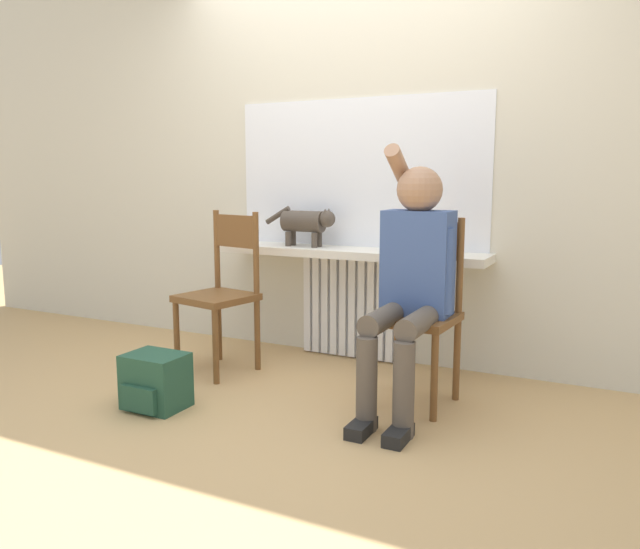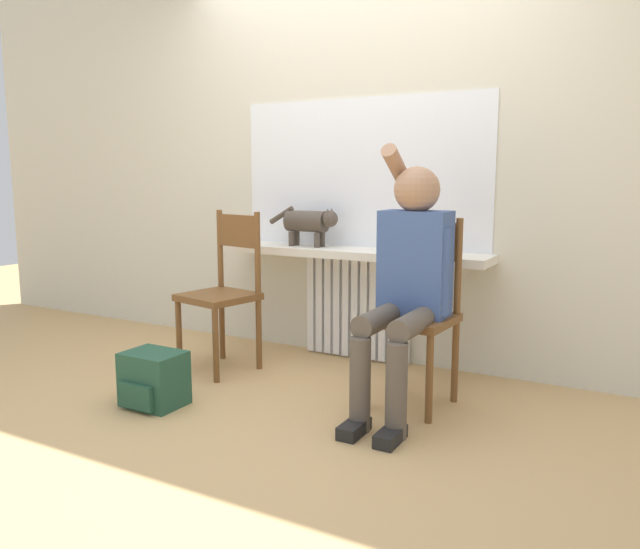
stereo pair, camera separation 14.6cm
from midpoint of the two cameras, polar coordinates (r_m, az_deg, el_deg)
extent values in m
plane|color=tan|center=(3.19, -4.54, -12.70)|extent=(12.00, 12.00, 0.00)
cube|color=beige|center=(4.05, 5.09, 11.39)|extent=(7.00, 0.06, 2.70)
cube|color=white|center=(4.07, 4.52, -2.93)|extent=(0.72, 0.05, 0.68)
cube|color=white|center=(4.17, 0.19, -2.61)|extent=(0.05, 0.03, 0.65)
cube|color=white|center=(4.14, 0.98, -2.69)|extent=(0.05, 0.03, 0.65)
cube|color=white|center=(4.11, 1.78, -2.78)|extent=(0.05, 0.03, 0.65)
cube|color=white|center=(4.08, 2.60, -2.87)|extent=(0.05, 0.03, 0.65)
cube|color=white|center=(4.06, 3.42, -2.96)|extent=(0.05, 0.03, 0.65)
cube|color=white|center=(4.03, 4.25, -3.05)|extent=(0.05, 0.03, 0.65)
cube|color=white|center=(4.00, 5.10, -3.14)|extent=(0.05, 0.03, 0.65)
cube|color=white|center=(3.98, 5.96, -3.23)|extent=(0.05, 0.03, 0.65)
cube|color=white|center=(3.95, 6.83, -3.32)|extent=(0.05, 0.03, 0.65)
cube|color=white|center=(3.93, 7.71, -3.41)|extent=(0.05, 0.03, 0.65)
cube|color=white|center=(3.91, 8.60, -3.50)|extent=(0.05, 0.03, 0.65)
cube|color=white|center=(3.90, 3.84, 1.98)|extent=(1.76, 0.31, 0.05)
cube|color=white|center=(4.01, 4.85, 9.20)|extent=(1.69, 0.01, 0.93)
cube|color=brown|center=(3.81, -8.21, -2.04)|extent=(0.46, 0.46, 0.04)
cylinder|color=brown|center=(3.88, -11.71, -5.52)|extent=(0.04, 0.04, 0.44)
cylinder|color=brown|center=(3.62, -8.37, -6.46)|extent=(0.04, 0.04, 0.44)
cylinder|color=brown|center=(4.09, -7.93, -4.67)|extent=(0.04, 0.04, 0.44)
cylinder|color=brown|center=(3.85, -4.53, -5.48)|extent=(0.04, 0.04, 0.44)
cylinder|color=brown|center=(4.00, -8.09, 2.35)|extent=(0.04, 0.04, 0.49)
cylinder|color=brown|center=(3.76, -4.62, 1.98)|extent=(0.04, 0.04, 0.49)
cube|color=brown|center=(3.87, -6.44, 3.98)|extent=(0.35, 0.09, 0.20)
cube|color=brown|center=(3.22, 9.74, -4.08)|extent=(0.42, 0.42, 0.04)
cylinder|color=brown|center=(3.20, 5.58, -8.47)|extent=(0.04, 0.04, 0.44)
cylinder|color=brown|center=(3.07, 11.34, -9.38)|extent=(0.04, 0.04, 0.44)
cylinder|color=brown|center=(3.50, 8.15, -7.02)|extent=(0.04, 0.04, 0.44)
cylinder|color=brown|center=(3.38, 13.47, -7.76)|extent=(0.04, 0.04, 0.44)
cylinder|color=brown|center=(3.39, 8.34, 1.18)|extent=(0.04, 0.04, 0.49)
cylinder|color=brown|center=(3.27, 13.79, 0.73)|extent=(0.04, 0.04, 0.49)
cube|color=brown|center=(3.31, 11.08, 3.07)|extent=(0.35, 0.05, 0.20)
cylinder|color=brown|center=(3.06, 6.90, -4.01)|extent=(0.11, 0.44, 0.11)
cylinder|color=brown|center=(3.00, 10.09, -4.35)|extent=(0.11, 0.44, 0.11)
cylinder|color=brown|center=(2.93, 5.13, -10.00)|extent=(0.10, 0.10, 0.45)
cylinder|color=brown|center=(2.87, 8.47, -10.50)|extent=(0.10, 0.10, 0.45)
cube|color=black|center=(2.95, 4.59, -13.88)|extent=(0.09, 0.20, 0.06)
cube|color=black|center=(2.89, 7.94, -14.47)|extent=(0.09, 0.20, 0.06)
cube|color=#3D5693|center=(3.19, 10.00, 1.00)|extent=(0.34, 0.20, 0.53)
sphere|color=#A87A5B|center=(3.16, 10.18, 7.64)|extent=(0.23, 0.23, 0.23)
cylinder|color=#A87A5B|center=(3.33, 9.02, 8.35)|extent=(0.08, 0.50, 0.38)
cylinder|color=#3D5693|center=(3.11, 12.40, 0.23)|extent=(0.08, 0.08, 0.42)
cylinder|color=#4C4238|center=(4.02, -0.19, 4.89)|extent=(0.27, 0.14, 0.14)
sphere|color=#4C4238|center=(3.94, 1.96, 5.10)|extent=(0.11, 0.11, 0.11)
cone|color=#4C4238|center=(3.91, 1.78, 5.78)|extent=(0.04, 0.04, 0.04)
cone|color=#4C4238|center=(3.96, 2.14, 5.81)|extent=(0.04, 0.04, 0.04)
cylinder|color=#4C4238|center=(3.95, 0.78, 3.15)|extent=(0.04, 0.04, 0.09)
cylinder|color=#4C4238|center=(4.01, 1.24, 3.24)|extent=(0.04, 0.04, 0.09)
cylinder|color=#4C4238|center=(4.05, -1.60, 3.28)|extent=(0.04, 0.04, 0.09)
cylinder|color=#4C4238|center=(4.11, -1.12, 3.36)|extent=(0.04, 0.04, 0.09)
cylinder|color=#4C4238|center=(4.11, -2.51, 5.45)|extent=(0.18, 0.03, 0.12)
cube|color=#234C38|center=(3.36, -13.71, -9.24)|extent=(0.30, 0.23, 0.28)
cube|color=#234C38|center=(3.29, -15.24, -10.74)|extent=(0.21, 0.03, 0.13)
camera|label=1|loc=(0.07, -88.83, 0.18)|focal=35.00mm
camera|label=2|loc=(0.07, 91.17, -0.18)|focal=35.00mm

